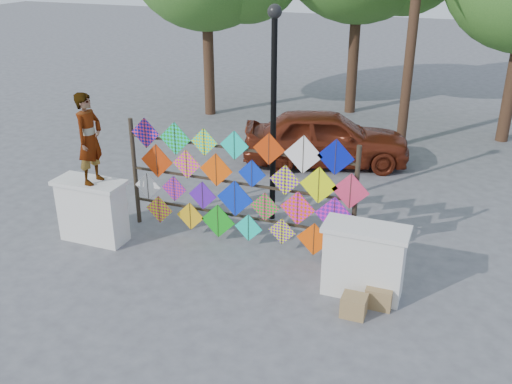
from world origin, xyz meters
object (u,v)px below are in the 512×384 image
vendor_woman (89,139)px  lamppost (274,97)px  kite_rack (242,186)px  sedan (326,138)px

vendor_woman → lamppost: 3.65m
kite_rack → lamppost: lamppost is taller
lamppost → sedan: bearing=86.5°
vendor_woman → kite_rack: bearing=-70.2°
kite_rack → vendor_woman: 2.99m
vendor_woman → sedan: 6.75m
vendor_woman → lamppost: size_ratio=0.39×
kite_rack → lamppost: 1.95m
kite_rack → lamppost: bearing=82.1°
lamppost → vendor_woman: bearing=-142.4°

